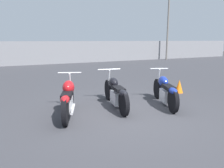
{
  "coord_description": "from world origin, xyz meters",
  "views": [
    {
      "loc": [
        -2.6,
        -4.67,
        1.87
      ],
      "look_at": [
        0.0,
        0.76,
        0.65
      ],
      "focal_mm": 35.0,
      "sensor_mm": 36.0,
      "label": 1
    }
  ],
  "objects_px": {
    "light_pole_left": "(169,5)",
    "motorcycle_slot_2": "(165,91)",
    "motorcycle_slot_0": "(68,98)",
    "traffic_cone_far": "(179,86)",
    "motorcycle_slot_1": "(116,93)"
  },
  "relations": [
    {
      "from": "light_pole_left",
      "to": "motorcycle_slot_2",
      "type": "relative_size",
      "value": 4.34
    },
    {
      "from": "light_pole_left",
      "to": "motorcycle_slot_1",
      "type": "relative_size",
      "value": 3.94
    },
    {
      "from": "motorcycle_slot_0",
      "to": "motorcycle_slot_1",
      "type": "relative_size",
      "value": 0.88
    },
    {
      "from": "light_pole_left",
      "to": "motorcycle_slot_2",
      "type": "distance_m",
      "value": 15.87
    },
    {
      "from": "motorcycle_slot_1",
      "to": "traffic_cone_far",
      "type": "relative_size",
      "value": 4.62
    },
    {
      "from": "light_pole_left",
      "to": "motorcycle_slot_0",
      "type": "relative_size",
      "value": 4.49
    },
    {
      "from": "motorcycle_slot_2",
      "to": "traffic_cone_far",
      "type": "bearing_deg",
      "value": 55.64
    },
    {
      "from": "light_pole_left",
      "to": "motorcycle_slot_1",
      "type": "xyz_separation_m",
      "value": [
        -11.04,
        -11.32,
        -4.58
      ]
    },
    {
      "from": "motorcycle_slot_0",
      "to": "traffic_cone_far",
      "type": "xyz_separation_m",
      "value": [
        4.21,
        0.69,
        -0.22
      ]
    },
    {
      "from": "light_pole_left",
      "to": "traffic_cone_far",
      "type": "height_order",
      "value": "light_pole_left"
    },
    {
      "from": "motorcycle_slot_0",
      "to": "motorcycle_slot_2",
      "type": "height_order",
      "value": "motorcycle_slot_0"
    },
    {
      "from": "light_pole_left",
      "to": "motorcycle_slot_0",
      "type": "distance_m",
      "value": 17.49
    },
    {
      "from": "motorcycle_slot_0",
      "to": "motorcycle_slot_1",
      "type": "bearing_deg",
      "value": 25.12
    },
    {
      "from": "motorcycle_slot_1",
      "to": "motorcycle_slot_2",
      "type": "xyz_separation_m",
      "value": [
        1.39,
        -0.42,
        0.01
      ]
    },
    {
      "from": "motorcycle_slot_0",
      "to": "motorcycle_slot_1",
      "type": "height_order",
      "value": "motorcycle_slot_0"
    }
  ]
}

